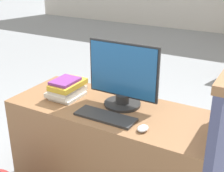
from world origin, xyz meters
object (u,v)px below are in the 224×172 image
(keyboard, at_px, (105,117))
(book_stack, at_px, (67,89))
(monitor, at_px, (123,77))
(mouse, at_px, (143,128))

(keyboard, xyz_separation_m, book_stack, (-0.42, 0.14, 0.06))
(book_stack, bearing_deg, keyboard, -18.87)
(monitor, height_order, keyboard, monitor)
(mouse, bearing_deg, keyboard, 174.57)
(mouse, bearing_deg, monitor, 137.38)
(keyboard, distance_m, book_stack, 0.45)
(monitor, relative_size, keyboard, 1.27)
(mouse, relative_size, book_stack, 0.32)
(book_stack, bearing_deg, mouse, -13.65)
(monitor, bearing_deg, mouse, -42.62)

